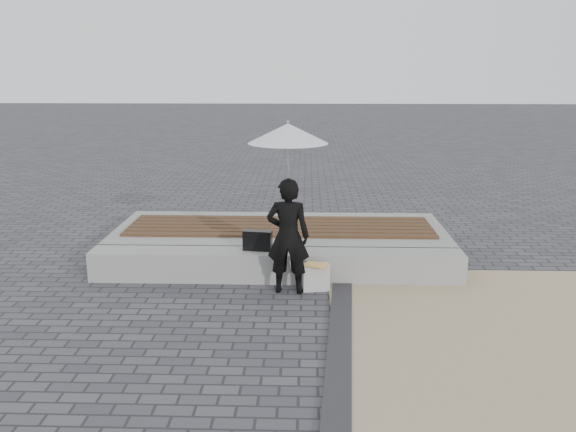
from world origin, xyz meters
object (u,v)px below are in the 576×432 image
(woman, at_px, (288,236))
(handbag, at_px, (258,240))
(parasol, at_px, (288,133))
(canvas_tote, at_px, (316,277))
(seating_ledge, at_px, (276,265))

(woman, bearing_deg, handbag, -45.23)
(parasol, xyz_separation_m, handbag, (-0.42, 0.50, -1.49))
(handbag, bearing_deg, parasol, -41.24)
(woman, xyz_separation_m, handbag, (-0.42, 0.50, -0.20))
(woman, xyz_separation_m, canvas_tote, (0.36, 0.07, -0.56))
(woman, bearing_deg, parasol, 4.20)
(woman, relative_size, handbag, 3.85)
(seating_ledge, bearing_deg, handbag, 173.53)
(seating_ledge, xyz_separation_m, parasol, (0.17, -0.47, 1.82))
(handbag, bearing_deg, woman, -41.24)
(parasol, distance_m, handbag, 1.62)
(seating_ledge, relative_size, woman, 3.38)
(seating_ledge, height_order, parasol, parasol)
(canvas_tote, bearing_deg, woman, -176.47)
(seating_ledge, relative_size, handbag, 13.00)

